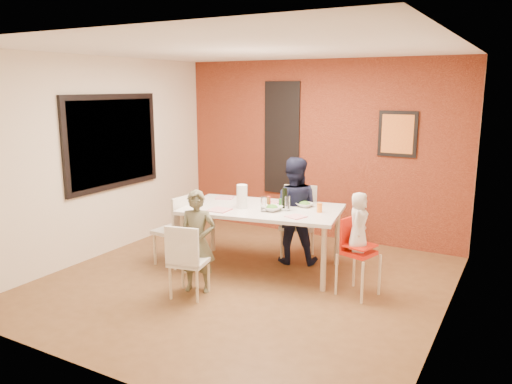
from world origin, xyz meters
The scene contains 35 objects.
ground centered at (0.00, 0.00, 0.00)m, with size 4.50×4.50×0.00m, color brown.
ceiling centered at (0.00, 0.00, 2.70)m, with size 4.50×4.50×0.02m, color white.
wall_back centered at (0.00, 2.25, 1.35)m, with size 4.50×0.02×2.70m, color beige.
wall_front centered at (0.00, -2.25, 1.35)m, with size 4.50×0.02×2.70m, color beige.
wall_left centered at (-2.25, 0.00, 1.35)m, with size 0.02×4.50×2.70m, color beige.
wall_right centered at (2.25, 0.00, 1.35)m, with size 0.02×4.50×2.70m, color beige.
brick_accent_wall centered at (0.00, 2.23, 1.35)m, with size 4.50×0.02×2.70m, color maroon.
picture_window_frame centered at (-2.22, 0.20, 1.55)m, with size 0.05×1.70×1.30m, color black.
picture_window_pane centered at (-2.21, 0.20, 1.55)m, with size 0.02×1.55×1.15m, color black.
glassblock_strip centered at (-0.60, 2.21, 1.50)m, with size 0.55×0.03×1.70m, color silver.
glassblock_surround centered at (-0.60, 2.21, 1.50)m, with size 0.60×0.03×1.76m, color black.
art_print_frame centered at (1.20, 2.21, 1.65)m, with size 0.54×0.03×0.64m, color black.
art_print_canvas centered at (1.20, 2.19, 1.65)m, with size 0.44×0.01×0.54m, color orange.
dining_table centered at (-0.03, 0.51, 0.74)m, with size 2.10×1.41×0.81m.
chair_near centered at (-0.32, -0.70, 0.47)m, with size 0.46×0.46×0.84m.
chair_far centered at (0.18, 1.18, 0.54)m, with size 0.56×0.56×0.98m.
chair_left centered at (-1.05, 0.11, 0.52)m, with size 0.47×0.47×0.93m.
high_chair centered at (1.26, 0.32, 0.53)m, with size 0.45×0.45×0.88m.
child_near centered at (-0.33, -0.46, 0.59)m, with size 0.43×0.28×1.17m, color brown.
child_far centered at (0.20, 0.94, 0.71)m, with size 0.69×0.53×1.41m, color black.
toddler centered at (1.28, 0.31, 0.85)m, with size 0.32×0.21×0.66m, color silver.
plate_near_left centered at (-0.42, 0.13, 0.81)m, with size 0.24×0.24×0.01m, color silver.
plate_far_mid centered at (0.01, 0.82, 0.81)m, with size 0.20×0.20×0.01m, color silver.
plate_near_right centered at (0.54, 0.29, 0.81)m, with size 0.20×0.20×0.01m, color white.
plate_far_left centered at (-0.74, 0.74, 0.81)m, with size 0.23×0.23×0.01m, color silver.
salad_bowl_a centered at (0.15, 0.43, 0.84)m, with size 0.24×0.24×0.06m, color silver.
salad_bowl_b centered at (0.42, 0.81, 0.83)m, with size 0.20×0.20×0.05m, color silver.
wine_bottle centered at (0.22, 0.63, 0.93)m, with size 0.07×0.07×0.25m, color black.
wine_glass_a centered at (0.08, 0.33, 0.90)m, with size 0.06×0.06×0.18m, color white.
wine_glass_b centered at (0.32, 0.52, 0.90)m, with size 0.06×0.06×0.18m, color silver.
paper_towel_roll centered at (-0.24, 0.36, 0.96)m, with size 0.13×0.13×0.30m, color white.
condiment_red centered at (0.06, 0.52, 0.88)m, with size 0.04×0.04×0.15m, color red.
condiment_green centered at (0.21, 0.54, 0.88)m, with size 0.03×0.03×0.13m, color #2A6D24.
condiment_brown centered at (0.06, 0.51, 0.88)m, with size 0.04×0.04×0.15m, color brown.
sippy_cup centered at (0.69, 0.64, 0.86)m, with size 0.07×0.07×0.11m, color orange.
Camera 1 is at (2.87, -4.84, 2.30)m, focal length 35.00 mm.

